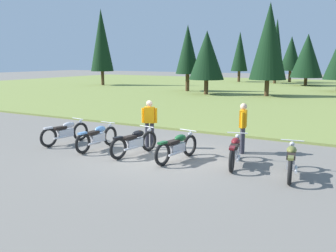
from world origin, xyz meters
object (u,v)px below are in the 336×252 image
motorcycle_black (135,142)px  motorcycle_british_green (177,147)px  motorcycle_silver (65,132)px  rider_checking_bike (149,121)px  motorcycle_sky_blue (97,137)px  motorcycle_maroon (235,151)px  motorcycle_olive (291,160)px  rider_in_hivis_vest (243,125)px

motorcycle_black → motorcycle_british_green: 1.52m
motorcycle_silver → rider_checking_bike: rider_checking_bike is taller
motorcycle_sky_blue → motorcycle_silver: bearing=176.3°
motorcycle_maroon → motorcycle_olive: same height
motorcycle_black → motorcycle_maroon: 3.26m
motorcycle_sky_blue → rider_in_hivis_vest: rider_in_hivis_vest is taller
motorcycle_silver → motorcycle_olive: size_ratio=1.00×
motorcycle_british_green → rider_in_hivis_vest: 2.42m
motorcycle_british_green → rider_checking_bike: size_ratio=1.25×
motorcycle_silver → motorcycle_black: size_ratio=1.00×
motorcycle_maroon → rider_checking_bike: rider_checking_bike is taller
motorcycle_olive → rider_in_hivis_vest: size_ratio=1.25×
motorcycle_sky_blue → motorcycle_olive: size_ratio=1.01×
motorcycle_maroon → motorcycle_silver: bearing=-177.1°
motorcycle_british_green → motorcycle_maroon: 1.76m
motorcycle_british_green → rider_checking_bike: rider_checking_bike is taller
motorcycle_black → rider_checking_bike: bearing=97.1°
rider_in_hivis_vest → motorcycle_british_green: bearing=-128.1°
motorcycle_sky_blue → motorcycle_maroon: same height
motorcycle_black → motorcycle_maroon: bearing=7.9°
motorcycle_black → rider_checking_bike: (-0.14, 1.14, 0.51)m
motorcycle_maroon → motorcycle_olive: 1.67m
motorcycle_black → motorcycle_british_green: same height
motorcycle_olive → rider_checking_bike: bearing=169.0°
motorcycle_olive → rider_in_hivis_vest: bearing=136.9°
motorcycle_sky_blue → rider_checking_bike: size_ratio=1.26×
motorcycle_olive → motorcycle_sky_blue: bearing=-178.7°
motorcycle_sky_blue → motorcycle_british_green: bearing=1.1°
motorcycle_sky_blue → motorcycle_olive: same height
motorcycle_black → motorcycle_silver: bearing=177.8°
motorcycle_british_green → motorcycle_olive: bearing=1.5°
motorcycle_silver → motorcycle_sky_blue: size_ratio=0.99×
motorcycle_olive → rider_checking_bike: 5.14m
motorcycle_black → rider_in_hivis_vest: (2.98, 1.94, 0.51)m
rider_in_hivis_vest → motorcycle_silver: bearing=-163.5°
motorcycle_olive → rider_checking_bike: rider_checking_bike is taller
motorcycle_maroon → rider_in_hivis_vest: size_ratio=1.24×
motorcycle_sky_blue → rider_checking_bike: rider_checking_bike is taller
motorcycle_silver → rider_in_hivis_vest: 6.42m
motorcycle_silver → rider_checking_bike: (3.02, 1.02, 0.51)m
motorcycle_olive → rider_in_hivis_vest: 2.65m
motorcycle_silver → rider_checking_bike: 3.22m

